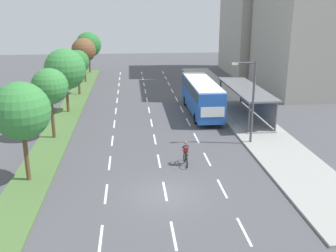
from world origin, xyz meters
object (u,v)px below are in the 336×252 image
Objects in this scene: bus at (201,94)px; streetlight at (251,96)px; cyclist at (186,154)px; median_tree_third at (65,69)px; median_tree_second at (50,87)px; median_tree_fourth at (77,62)px; median_tree_farthest at (88,45)px; bus_shelter at (248,99)px; median_tree_nearest at (21,111)px; median_tree_fifth at (84,50)px.

streetlight is (2.17, -9.40, 1.82)m from bus.
cyclist is 18.35m from median_tree_third.
median_tree_second is 1.07× the size of median_tree_fourth.
median_tree_second is at bearing 146.98° from cyclist.
median_tree_farthest is 39.09m from streetlight.
bus is 1.75× the size of median_tree_farthest.
streetlight is (15.60, -19.25, -0.18)m from median_tree_fourth.
bus_shelter is 1.82× the size of median_tree_farthest.
median_tree_nearest is 16.48m from median_tree_third.
median_tree_nearest is at bearing -90.78° from median_tree_second.
bus_shelter is at bearing 36.01° from median_tree_nearest.
median_tree_nearest reaches higher than cyclist.
median_tree_farthest is at bearing 89.98° from median_tree_nearest.
cyclist is 0.30× the size of median_tree_fifth.
median_tree_third is at bearing 89.74° from median_tree_nearest.
median_tree_fifth is at bearing 119.76° from streetlight.
median_tree_farthest is at bearing 117.46° from bus.
median_tree_farthest is (0.01, 41.20, -0.07)m from median_tree_nearest.
bus_shelter is at bearing 74.47° from streetlight.
bus is at bearing -62.54° from median_tree_farthest.
bus is at bearing -36.24° from median_tree_fourth.
median_tree_farthest is at bearing 113.92° from streetlight.
median_tree_second reaches higher than bus_shelter.
cyclist is 0.28× the size of streetlight.
median_tree_fifth is (-17.83, 19.89, 2.69)m from bus_shelter.
streetlight is at bearing -66.08° from median_tree_farthest.
bus_shelter is 13.82m from cyclist.
cyclist is (-7.73, -11.41, -1.08)m from bus_shelter.
streetlight is (15.75, -2.77, -0.52)m from median_tree_second.
bus is 9.82m from streetlight.
median_tree_fourth is at bearing 88.69° from median_tree_third.
median_tree_nearest reaches higher than median_tree_fifth.
bus_shelter is 1.87× the size of median_tree_nearest.
bus is at bearing 47.36° from median_tree_nearest.
median_tree_fifth reaches higher than cyclist.
median_tree_nearest reaches higher than bus.
median_tree_nearest is at bearing -90.61° from median_tree_fourth.
median_tree_second is 24.72m from median_tree_fifth.
median_tree_second is (-13.58, -6.63, 2.34)m from bus.
bus is at bearing 75.36° from cyclist.
cyclist is at bearing -145.85° from streetlight.
median_tree_third is (-13.62, 1.61, 2.43)m from bus.
bus_shelter reaches higher than cyclist.
median_tree_fourth is (-9.98, 23.06, 3.28)m from cyclist.
median_tree_third is at bearing 90.27° from median_tree_second.
bus reaches higher than bus_shelter.
cyclist is at bearing -72.12° from median_tree_fifth.
bus is 29.77m from median_tree_farthest.
median_tree_second is at bearing -89.73° from median_tree_third.
streetlight is (15.85, -35.73, -0.64)m from median_tree_farthest.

